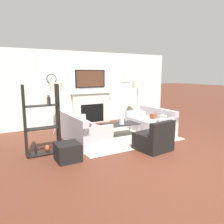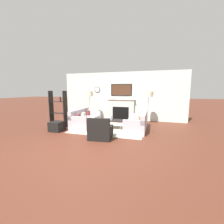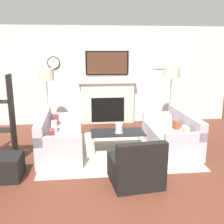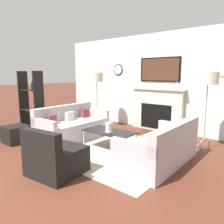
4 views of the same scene
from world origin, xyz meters
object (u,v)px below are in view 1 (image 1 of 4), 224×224
object	(u,v)px
hurricane_candle	(122,121)
ottoman	(68,152)
couch_right	(151,123)
coffee_table	(120,125)
shelf_unit	(42,123)
floor_lamp_left	(56,88)
armchair	(154,140)
floor_lamp_right	(138,85)
couch_left	(83,132)

from	to	relation	value
hurricane_candle	ottoman	distance (m)	2.27
couch_right	coffee_table	bearing A→B (deg)	-179.45
couch_right	shelf_unit	size ratio (longest dim) A/B	1.05
floor_lamp_left	ottoman	xyz separation A→B (m)	(-0.42, -2.31, -1.27)
floor_lamp_left	shelf_unit	bearing A→B (deg)	-115.71
shelf_unit	floor_lamp_left	bearing A→B (deg)	64.29
armchair	coffee_table	world-z (taller)	armchair
armchair	floor_lamp_left	distance (m)	3.41
hurricane_candle	ottoman	bearing A→B (deg)	-153.63
ottoman	shelf_unit	bearing A→B (deg)	119.69
couch_right	floor_lamp_right	xyz separation A→B (m)	(0.35, 1.26, 1.20)
armchair	couch_left	bearing A→B (deg)	132.28
armchair	hurricane_candle	distance (m)	1.42
couch_right	shelf_unit	world-z (taller)	shelf_unit
couch_right	armchair	size ratio (longest dim) A/B	2.06
couch_right	ottoman	bearing A→B (deg)	-161.68
couch_left	shelf_unit	bearing A→B (deg)	-160.99
armchair	floor_lamp_left	world-z (taller)	floor_lamp_left
couch_left	floor_lamp_left	xyz separation A→B (m)	(-0.35, 1.26, 1.17)
shelf_unit	ottoman	size ratio (longest dim) A/B	3.26
couch_right	shelf_unit	distance (m)	3.61
shelf_unit	coffee_table	bearing A→B (deg)	9.24
coffee_table	shelf_unit	xyz separation A→B (m)	(-2.36, -0.38, 0.38)
couch_left	ottoman	xyz separation A→B (m)	(-0.77, -1.05, -0.09)
floor_lamp_right	ottoman	xyz separation A→B (m)	(-3.53, -2.31, -1.28)
couch_left	ottoman	distance (m)	1.31
armchair	ottoman	bearing A→B (deg)	169.08
coffee_table	ottoman	xyz separation A→B (m)	(-1.99, -1.04, -0.17)
couch_right	ottoman	world-z (taller)	couch_right
couch_right	hurricane_candle	xyz separation A→B (m)	(-1.16, -0.05, 0.21)
coffee_table	floor_lamp_right	size ratio (longest dim) A/B	0.68
ottoman	armchair	bearing A→B (deg)	-10.92
floor_lamp_left	ottoman	world-z (taller)	floor_lamp_left
shelf_unit	couch_right	bearing A→B (deg)	6.36
couch_left	floor_lamp_left	size ratio (longest dim) A/B	1.11
coffee_table	floor_lamp_left	distance (m)	2.30
floor_lamp_right	shelf_unit	xyz separation A→B (m)	(-3.91, -1.65, -0.72)
couch_left	couch_right	bearing A→B (deg)	0.03
coffee_table	hurricane_candle	size ratio (longest dim) A/B	5.61
hurricane_candle	floor_lamp_left	bearing A→B (deg)	140.65
floor_lamp_left	couch_left	bearing A→B (deg)	-74.41
couch_right	shelf_unit	bearing A→B (deg)	-173.64
coffee_table	shelf_unit	world-z (taller)	shelf_unit
couch_left	floor_lamp_right	size ratio (longest dim) A/B	1.11
couch_right	couch_left	bearing A→B (deg)	-179.97
hurricane_candle	ottoman	size ratio (longest dim) A/B	0.39
coffee_table	ottoman	world-z (taller)	ottoman
floor_lamp_left	floor_lamp_right	distance (m)	3.11
armchair	shelf_unit	xyz separation A→B (m)	(-2.47, 1.06, 0.49)
shelf_unit	hurricane_candle	bearing A→B (deg)	8.16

